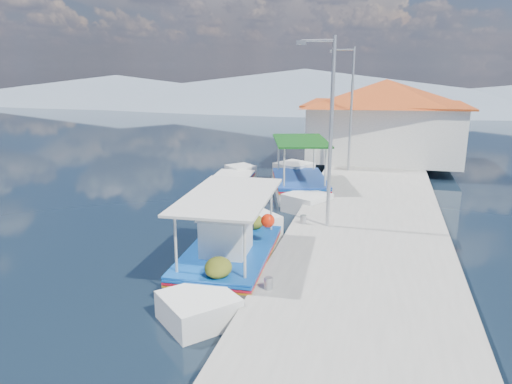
# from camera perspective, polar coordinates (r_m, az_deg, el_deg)

# --- Properties ---
(ground) EXTENTS (160.00, 160.00, 0.00)m
(ground) POSITION_cam_1_polar(r_m,az_deg,el_deg) (15.53, -9.73, -6.63)
(ground) COLOR black
(ground) RESTS_ON ground
(quay) EXTENTS (5.00, 44.00, 0.50)m
(quay) POSITION_cam_1_polar(r_m,az_deg,el_deg) (19.84, 13.52, -1.32)
(quay) COLOR #A5A29B
(quay) RESTS_ON ground
(bollards) EXTENTS (0.20, 17.20, 0.30)m
(bollards) POSITION_cam_1_polar(r_m,az_deg,el_deg) (19.15, 7.24, -0.35)
(bollards) COLOR #A5A8AD
(bollards) RESTS_ON quay
(main_caique) EXTENTS (2.48, 7.64, 2.52)m
(main_caique) POSITION_cam_1_polar(r_m,az_deg,el_deg) (13.50, -3.05, -7.56)
(main_caique) COLOR white
(main_caique) RESTS_ON ground
(caique_green_canopy) EXTENTS (3.51, 7.06, 2.75)m
(caique_green_canopy) POSITION_cam_1_polar(r_m,az_deg,el_deg) (21.65, 5.33, 0.82)
(caique_green_canopy) COLOR white
(caique_green_canopy) RESTS_ON ground
(caique_blue_hull) EXTENTS (1.95, 5.71, 1.02)m
(caique_blue_hull) POSITION_cam_1_polar(r_m,az_deg,el_deg) (22.20, -2.94, 0.86)
(caique_blue_hull) COLOR white
(caique_blue_hull) RESTS_ON ground
(harbor_building) EXTENTS (10.49, 10.49, 4.40)m
(harbor_building) POSITION_cam_1_polar(r_m,az_deg,el_deg) (28.24, 15.02, 8.53)
(harbor_building) COLOR white
(harbor_building) RESTS_ON quay
(lamp_post_near) EXTENTS (1.21, 0.14, 6.00)m
(lamp_post_near) POSITION_cam_1_polar(r_m,az_deg,el_deg) (15.29, 8.60, 8.01)
(lamp_post_near) COLOR #A5A8AD
(lamp_post_near) RESTS_ON quay
(lamp_post_far) EXTENTS (1.21, 0.14, 6.00)m
(lamp_post_far) POSITION_cam_1_polar(r_m,az_deg,el_deg) (24.22, 11.08, 10.35)
(lamp_post_far) COLOR #A5A8AD
(lamp_post_far) RESTS_ON quay
(mountain_ridge) EXTENTS (171.40, 96.00, 5.50)m
(mountain_ridge) POSITION_cam_1_polar(r_m,az_deg,el_deg) (69.19, 15.49, 11.32)
(mountain_ridge) COLOR slate
(mountain_ridge) RESTS_ON ground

